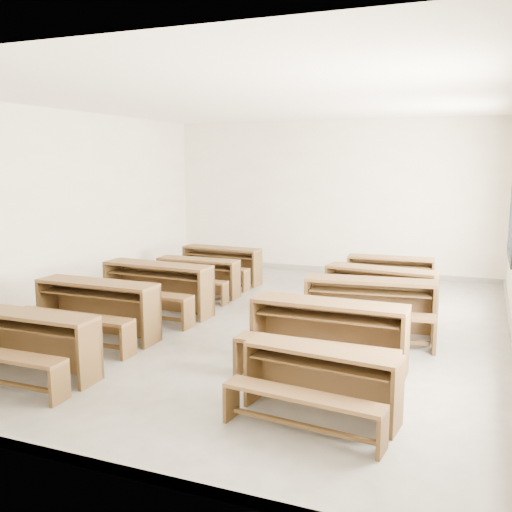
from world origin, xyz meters
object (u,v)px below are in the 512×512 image
at_px(desk_set_2, 156,285).
at_px(desk_set_7, 369,303).
at_px(desk_set_6, 327,331).
at_px(desk_set_8, 379,289).
at_px(desk_set_4, 221,263).
at_px(desk_set_9, 390,273).
at_px(desk_set_5, 319,378).
at_px(desk_set_1, 95,306).
at_px(desk_set_0, 28,341).
at_px(desk_set_3, 197,275).

relative_size(desk_set_2, desk_set_7, 0.98).
bearing_deg(desk_set_2, desk_set_6, -21.95).
xyz_separation_m(desk_set_6, desk_set_8, (0.15, 2.50, -0.02)).
bearing_deg(desk_set_4, desk_set_2, -85.73).
bearing_deg(desk_set_6, desk_set_9, 89.34).
relative_size(desk_set_5, desk_set_7, 0.84).
xyz_separation_m(desk_set_5, desk_set_8, (-0.10, 3.70, 0.06)).
xyz_separation_m(desk_set_1, desk_set_2, (0.09, 1.38, 0.01)).
xyz_separation_m(desk_set_2, desk_set_8, (3.24, 1.13, -0.02)).
height_order(desk_set_2, desk_set_8, desk_set_2).
height_order(desk_set_1, desk_set_9, desk_set_1).
relative_size(desk_set_1, desk_set_4, 1.07).
distance_m(desk_set_0, desk_set_4, 5.22).
relative_size(desk_set_7, desk_set_9, 1.18).
relative_size(desk_set_3, desk_set_8, 0.84).
relative_size(desk_set_2, desk_set_8, 1.02).
bearing_deg(desk_set_6, desk_set_1, -179.49).
relative_size(desk_set_1, desk_set_7, 0.94).
xyz_separation_m(desk_set_7, desk_set_9, (-0.12, 2.58, -0.06)).
bearing_deg(desk_set_8, desk_set_0, -121.92).
distance_m(desk_set_7, desk_set_9, 2.58).
xyz_separation_m(desk_set_3, desk_set_8, (3.22, -0.17, 0.05)).
height_order(desk_set_8, desk_set_9, desk_set_8).
bearing_deg(desk_set_7, desk_set_3, 153.15).
bearing_deg(desk_set_9, desk_set_5, -92.20).
bearing_deg(desk_set_8, desk_set_6, -86.66).
height_order(desk_set_2, desk_set_4, desk_set_2).
distance_m(desk_set_1, desk_set_8, 4.17).
relative_size(desk_set_0, desk_set_9, 1.03).
distance_m(desk_set_1, desk_set_7, 3.68).
height_order(desk_set_0, desk_set_4, desk_set_0).
relative_size(desk_set_3, desk_set_5, 0.97).
bearing_deg(desk_set_5, desk_set_6, 107.88).
xyz_separation_m(desk_set_5, desk_set_9, (-0.18, 5.26, 0.01)).
xyz_separation_m(desk_set_0, desk_set_8, (3.14, 3.91, 0.02)).
bearing_deg(desk_set_6, desk_set_8, 86.85).
bearing_deg(desk_set_6, desk_set_4, 129.90).
bearing_deg(desk_set_2, desk_set_8, 21.13).
height_order(desk_set_0, desk_set_5, desk_set_0).
height_order(desk_set_0, desk_set_8, desk_set_8).
bearing_deg(desk_set_4, desk_set_6, -47.30).
distance_m(desk_set_2, desk_set_8, 3.44).
relative_size(desk_set_7, desk_set_8, 1.04).
bearing_deg(desk_set_0, desk_set_4, 91.06).
relative_size(desk_set_5, desk_set_6, 0.86).
height_order(desk_set_5, desk_set_8, desk_set_8).
relative_size(desk_set_8, desk_set_9, 1.13).
bearing_deg(desk_set_8, desk_set_1, -136.20).
distance_m(desk_set_2, desk_set_5, 4.22).
bearing_deg(desk_set_1, desk_set_3, 87.64).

